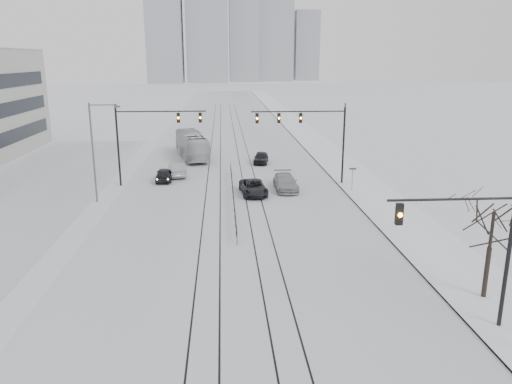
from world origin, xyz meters
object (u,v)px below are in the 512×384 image
at_px(traffic_mast_near, 477,241).
at_px(sedan_nb_front, 253,188).
at_px(bare_tree, 493,221).
at_px(sedan_nb_far, 261,158).
at_px(sedan_sb_inner, 164,175).
at_px(sedan_sb_outer, 177,169).
at_px(sedan_nb_right, 286,182).
at_px(box_truck, 192,145).

bearing_deg(traffic_mast_near, sedan_nb_front, 109.03).
relative_size(bare_tree, sedan_nb_far, 1.45).
bearing_deg(sedan_sb_inner, sedan_nb_front, 144.77).
distance_m(bare_tree, sedan_nb_far, 38.55).
distance_m(sedan_sb_inner, sedan_nb_far, 14.01).
bearing_deg(sedan_sb_outer, sedan_nb_far, -158.06).
bearing_deg(sedan_sb_outer, sedan_nb_right, 138.20).
xyz_separation_m(sedan_nb_right, box_truck, (-10.27, 17.58, 0.89)).
height_order(bare_tree, sedan_sb_outer, bare_tree).
bearing_deg(sedan_nb_front, bare_tree, -68.53).
relative_size(sedan_nb_far, box_truck, 0.35).
xyz_separation_m(sedan_sb_inner, sedan_nb_far, (11.07, 8.59, -0.00)).
distance_m(traffic_mast_near, sedan_sb_inner, 36.58).
bearing_deg(bare_tree, sedan_sb_outer, 121.88).
xyz_separation_m(sedan_sb_inner, sedan_sb_outer, (1.17, 2.28, 0.06)).
bearing_deg(sedan_nb_front, traffic_mast_near, -75.98).
bearing_deg(box_truck, traffic_mast_near, 97.65).
height_order(bare_tree, sedan_nb_far, bare_tree).
relative_size(sedan_sb_inner, sedan_nb_far, 1.00).
height_order(sedan_nb_front, sedan_nb_right, sedan_nb_right).
height_order(bare_tree, sedan_sb_inner, bare_tree).
relative_size(sedan_sb_inner, sedan_nb_front, 0.84).
xyz_separation_m(sedan_sb_outer, sedan_nb_right, (11.34, -6.88, -0.01)).
relative_size(traffic_mast_near, sedan_nb_front, 1.39).
xyz_separation_m(sedan_nb_front, box_truck, (-6.95, 19.13, 0.97)).
bearing_deg(traffic_mast_near, sedan_sb_inner, 119.63).
relative_size(traffic_mast_near, sedan_nb_right, 1.31).
bearing_deg(sedan_sb_outer, bare_tree, 111.30).
xyz_separation_m(bare_tree, sedan_nb_front, (-11.20, 22.48, -3.79)).
distance_m(sedan_sb_inner, sedan_sb_outer, 2.57).
height_order(sedan_sb_outer, sedan_nb_front, sedan_sb_outer).
xyz_separation_m(traffic_mast_near, box_truck, (-15.74, 44.62, -2.90)).
bearing_deg(sedan_sb_inner, traffic_mast_near, 118.11).
xyz_separation_m(traffic_mast_near, sedan_sb_outer, (-16.81, 33.91, -3.78)).
xyz_separation_m(sedan_sb_inner, sedan_nb_right, (12.51, -4.59, 0.06)).
height_order(sedan_sb_outer, sedan_nb_far, sedan_sb_outer).
bearing_deg(bare_tree, sedan_nb_far, 104.07).
bearing_deg(sedan_sb_outer, box_truck, -106.30).
xyz_separation_m(sedan_sb_inner, box_truck, (2.24, 12.99, 0.95)).
distance_m(bare_tree, sedan_nb_front, 25.40).
distance_m(sedan_nb_right, box_truck, 20.38).
bearing_deg(bare_tree, box_truck, 113.57).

